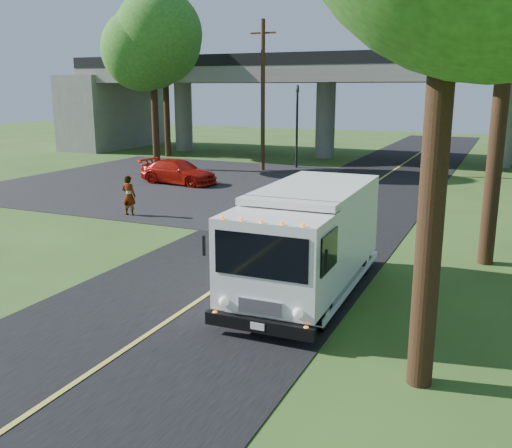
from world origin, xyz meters
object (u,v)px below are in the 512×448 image
Objects in this scene: utility_pole at (263,95)px; step_van at (307,238)px; red_sedan at (179,172)px; tree_left_lot at (153,39)px; traffic_signal at (297,118)px; pedestrian at (129,196)px; tree_left_far at (166,53)px.

step_van is at bearing -63.63° from utility_pole.
red_sedan is (-11.83, 13.13, -0.81)m from step_van.
utility_pole is at bearing 115.22° from step_van.
tree_left_lot is 1.64× the size of step_van.
traffic_signal is at bearing 109.66° from step_van.
utility_pole is (-1.50, -2.00, 1.40)m from traffic_signal.
tree_left_lot is 9.39m from red_sedan.
traffic_signal is 16.20m from pedestrian.
utility_pole is 10.45m from tree_left_far.
utility_pole is 1.40× the size of step_van.
utility_pole is at bearing -22.43° from tree_left_far.
tree_left_lot is (-6.29, -2.16, 3.31)m from utility_pole.
tree_left_lot is at bearing 49.81° from red_sedan.
tree_left_far is 30.73m from step_van.
tree_left_lot reaches higher than utility_pole.
traffic_signal is at bearing -17.82° from red_sedan.
utility_pole is at bearing -126.87° from traffic_signal.
tree_left_far reaches higher than traffic_signal.
pedestrian is (-9.52, 5.59, -0.64)m from step_van.
red_sedan is at bearing -113.34° from traffic_signal.
utility_pole is 7.84m from red_sedan.
step_van is at bearing 145.32° from pedestrian.
red_sedan is (-3.64, -8.43, -2.56)m from traffic_signal.
traffic_signal reaches higher than red_sedan.
tree_left_far is 2.24× the size of red_sedan.
red_sedan is at bearing 130.87° from step_van.
tree_left_far is at bearing 127.91° from step_van.
tree_left_lot is at bearing -65.52° from pedestrian.
traffic_signal is at bearing -9.65° from tree_left_far.
tree_left_lot is 6.44× the size of pedestrian.
tree_left_far is (-3.00, 6.00, -0.45)m from tree_left_lot.
utility_pole is at bearing -12.86° from red_sedan.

